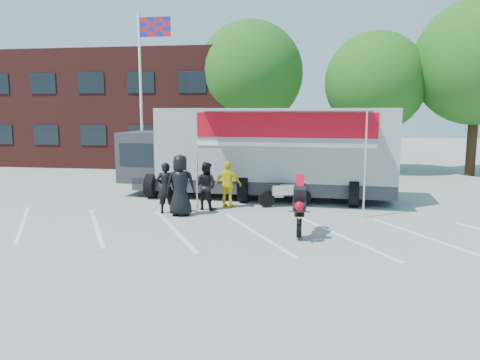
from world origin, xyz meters
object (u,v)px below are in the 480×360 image
(spectator_leather_b, at_px, (166,188))
(tree_mid, at_px, (375,82))
(stunt_bike_rider, at_px, (299,234))
(spectator_hivis, at_px, (228,184))
(spectator_leather_c, at_px, (206,186))
(flagpole, at_px, (145,76))
(parked_motorcycle, at_px, (285,207))
(spectator_leather_a, at_px, (181,185))
(tree_left, at_px, (250,74))
(tree_right, at_px, (478,62))
(transporter_truck, at_px, (262,197))

(spectator_leather_b, bearing_deg, tree_mid, -130.97)
(tree_mid, xyz_separation_m, spectator_leather_b, (-8.09, -11.93, -4.08))
(stunt_bike_rider, height_order, spectator_hivis, spectator_hivis)
(spectator_leather_b, height_order, spectator_hivis, spectator_leather_b)
(spectator_leather_b, height_order, spectator_leather_c, spectator_leather_b)
(flagpole, distance_m, parked_motorcycle, 10.12)
(stunt_bike_rider, bearing_deg, spectator_leather_c, 138.92)
(flagpole, relative_size, spectator_leather_a, 3.98)
(parked_motorcycle, relative_size, spectator_leather_a, 0.98)
(tree_left, xyz_separation_m, spectator_leather_c, (0.10, -12.14, -4.73))
(tree_left, relative_size, spectator_leather_b, 5.01)
(flagpole, height_order, stunt_bike_rider, flagpole)
(spectator_leather_a, relative_size, spectator_leather_b, 1.17)
(tree_right, distance_m, stunt_bike_rider, 16.96)
(tree_mid, distance_m, spectator_leather_a, 14.85)
(transporter_truck, relative_size, spectator_leather_b, 6.41)
(tree_right, xyz_separation_m, spectator_leather_b, (-13.09, -11.43, -5.02))
(tree_left, relative_size, stunt_bike_rider, 4.76)
(flagpole, bearing_deg, spectator_leather_b, -65.54)
(parked_motorcycle, height_order, stunt_bike_rider, stunt_bike_rider)
(tree_right, bearing_deg, spectator_leather_b, -138.86)
(parked_motorcycle, bearing_deg, spectator_leather_b, 94.09)
(tree_left, relative_size, spectator_leather_a, 4.30)
(stunt_bike_rider, bearing_deg, spectator_hivis, 128.02)
(stunt_bike_rider, distance_m, spectator_hivis, 4.20)
(spectator_leather_a, distance_m, spectator_hivis, 1.98)
(tree_mid, bearing_deg, flagpole, -156.03)
(parked_motorcycle, distance_m, spectator_leather_c, 2.96)
(parked_motorcycle, height_order, spectator_hivis, spectator_hivis)
(tree_left, distance_m, transporter_truck, 11.23)
(transporter_truck, bearing_deg, stunt_bike_rider, -69.03)
(parked_motorcycle, distance_m, spectator_hivis, 2.21)
(spectator_leather_a, bearing_deg, tree_mid, -126.24)
(transporter_truck, relative_size, spectator_leather_a, 5.49)
(parked_motorcycle, height_order, spectator_leather_c, spectator_leather_c)
(tree_mid, height_order, spectator_leather_a, tree_mid)
(flagpole, relative_size, transporter_truck, 0.72)
(flagpole, xyz_separation_m, tree_mid, (11.24, 5.00, -0.11))
(flagpole, height_order, spectator_leather_a, flagpole)
(tree_mid, xyz_separation_m, spectator_hivis, (-6.20, -10.71, -4.11))
(transporter_truck, xyz_separation_m, spectator_leather_b, (-2.88, -3.35, 0.86))
(tree_right, bearing_deg, tree_left, 172.87)
(tree_mid, bearing_deg, spectator_leather_c, -121.79)
(tree_mid, bearing_deg, tree_left, 171.87)
(tree_mid, relative_size, transporter_truck, 0.70)
(tree_left, bearing_deg, spectator_hivis, -86.07)
(tree_mid, relative_size, spectator_leather_c, 4.61)
(stunt_bike_rider, xyz_separation_m, spectator_leather_a, (-3.92, 1.70, 1.00))
(spectator_leather_b, relative_size, spectator_hivis, 1.03)
(tree_left, xyz_separation_m, tree_mid, (7.00, -1.00, -0.62))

